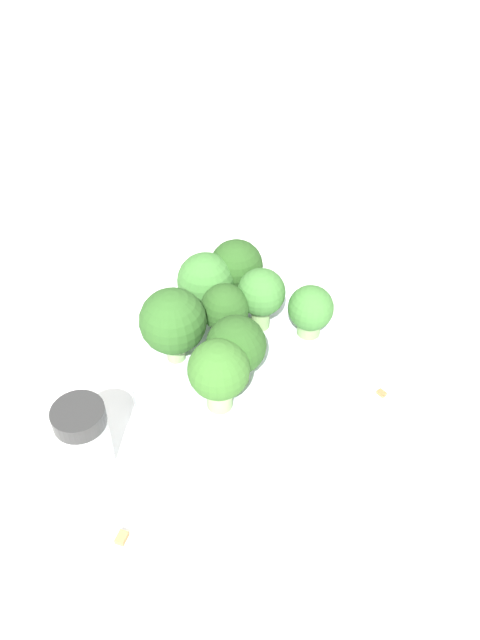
{
  "coord_description": "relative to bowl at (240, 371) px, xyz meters",
  "views": [
    {
      "loc": [
        -0.3,
        -0.18,
        0.41
      ],
      "look_at": [
        0.0,
        0.0,
        0.08
      ],
      "focal_mm": 35.0,
      "sensor_mm": 36.0,
      "label": 1
    }
  ],
  "objects": [
    {
      "name": "bowl",
      "position": [
        0.0,
        0.0,
        0.0
      ],
      "size": [
        0.18,
        0.18,
        0.05
      ],
      "primitive_type": "cylinder",
      "color": "silver",
      "rests_on": "ground_plane"
    },
    {
      "name": "broccoli_floret_4",
      "position": [
        -0.03,
        0.04,
        0.06
      ],
      "size": [
        0.05,
        0.05,
        0.07
      ],
      "color": "#8EB770",
      "rests_on": "bowl"
    },
    {
      "name": "broccoli_floret_0",
      "position": [
        -0.06,
        -0.02,
        0.06
      ],
      "size": [
        0.04,
        0.04,
        0.06
      ],
      "color": "#8EB770",
      "rests_on": "bowl"
    },
    {
      "name": "pepper_shaker",
      "position": [
        -0.12,
        0.06,
        0.01
      ],
      "size": [
        0.04,
        0.04,
        0.06
      ],
      "color": "#B2B7BC",
      "rests_on": "ground_plane"
    },
    {
      "name": "almond_crumb_0",
      "position": [
        -0.1,
        0.08,
        -0.02
      ],
      "size": [
        0.01,
        0.01,
        0.01
      ],
      "primitive_type": "cube",
      "rotation": [
        0.0,
        0.0,
        5.22
      ],
      "color": "tan",
      "rests_on": "ground_plane"
    },
    {
      "name": "broccoli_floret_6",
      "position": [
        0.03,
        0.0,
        0.06
      ],
      "size": [
        0.04,
        0.04,
        0.06
      ],
      "color": "#84AD66",
      "rests_on": "bowl"
    },
    {
      "name": "broccoli_floret_1",
      "position": [
        0.05,
        0.03,
        0.06
      ],
      "size": [
        0.05,
        0.05,
        0.06
      ],
      "color": "#7A9E5B",
      "rests_on": "bowl"
    },
    {
      "name": "broccoli_floret_7",
      "position": [
        0.05,
        -0.04,
        0.05
      ],
      "size": [
        0.04,
        0.04,
        0.05
      ],
      "color": "#84AD66",
      "rests_on": "bowl"
    },
    {
      "name": "broccoli_floret_2",
      "position": [
        -0.03,
        -0.01,
        0.06
      ],
      "size": [
        0.04,
        0.04,
        0.06
      ],
      "color": "#84AD66",
      "rests_on": "bowl"
    },
    {
      "name": "ground_plane",
      "position": [
        0.0,
        0.0,
        -0.03
      ],
      "size": [
        3.0,
        3.0,
        0.0
      ],
      "primitive_type": "plane",
      "color": "white"
    },
    {
      "name": "broccoli_floret_5",
      "position": [
        0.02,
        0.05,
        0.06
      ],
      "size": [
        0.05,
        0.05,
        0.06
      ],
      "color": "#84AD66",
      "rests_on": "bowl"
    },
    {
      "name": "almond_crumb_2",
      "position": [
        0.06,
        -0.11,
        -0.02
      ],
      "size": [
        0.01,
        0.01,
        0.01
      ],
      "primitive_type": "cube",
      "rotation": [
        0.0,
        0.0,
        4.4
      ],
      "color": "olive",
      "rests_on": "ground_plane"
    },
    {
      "name": "broccoli_floret_3",
      "position": [
        0.01,
        0.02,
        0.06
      ],
      "size": [
        0.04,
        0.04,
        0.05
      ],
      "color": "#7A9E5B",
      "rests_on": "bowl"
    },
    {
      "name": "almond_crumb_1",
      "position": [
        -0.16,
        -0.0,
        -0.02
      ],
      "size": [
        0.01,
        0.01,
        0.01
      ],
      "primitive_type": "cube",
      "rotation": [
        0.0,
        0.0,
        3.35
      ],
      "color": "#AD7F4C",
      "rests_on": "ground_plane"
    }
  ]
}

